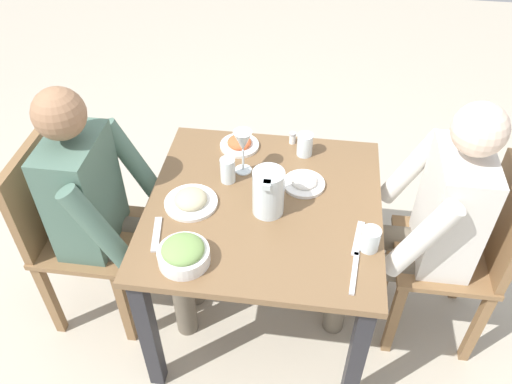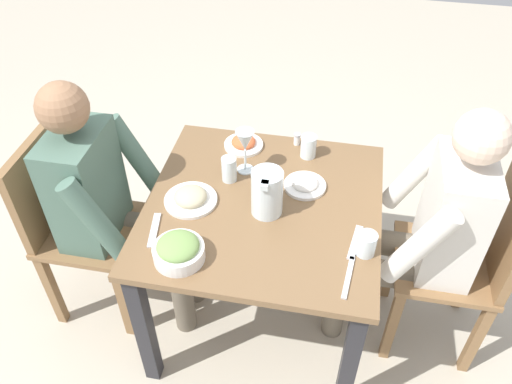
{
  "view_description": "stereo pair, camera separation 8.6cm",
  "coord_description": "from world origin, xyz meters",
  "px_view_note": "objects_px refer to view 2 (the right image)",
  "views": [
    {
      "loc": [
        -1.47,
        -0.17,
        2.12
      ],
      "look_at": [
        0.04,
        0.04,
        0.73
      ],
      "focal_mm": 36.66,
      "sensor_mm": 36.0,
      "label": 1
    },
    {
      "loc": [
        -1.45,
        -0.25,
        2.12
      ],
      "look_at": [
        0.04,
        0.04,
        0.73
      ],
      "focal_mm": 36.66,
      "sensor_mm": 36.0,
      "label": 2
    }
  ],
  "objects_px": {
    "dining_table": "(263,225)",
    "plate_beans": "(191,198)",
    "diner_near": "(424,226)",
    "salad_bowl": "(178,250)",
    "salt_shaker": "(297,139)",
    "water_glass_near_left": "(229,169)",
    "diner_far": "(111,202)",
    "plate_yoghurt": "(305,184)",
    "chair_near": "(468,259)",
    "water_pitcher": "(267,192)",
    "plate_rice_curry": "(244,143)",
    "water_glass_center": "(366,244)",
    "water_glass_near_right": "(308,146)",
    "wine_glass": "(245,143)",
    "chair_far": "(72,220)"
  },
  "relations": [
    {
      "from": "salad_bowl",
      "to": "water_glass_near_left",
      "type": "xyz_separation_m",
      "value": [
        0.44,
        -0.08,
        0.01
      ]
    },
    {
      "from": "dining_table",
      "to": "salt_shaker",
      "type": "bearing_deg",
      "value": -10.52
    },
    {
      "from": "wine_glass",
      "to": "plate_yoghurt",
      "type": "bearing_deg",
      "value": -102.93
    },
    {
      "from": "diner_near",
      "to": "plate_yoghurt",
      "type": "bearing_deg",
      "value": 80.7
    },
    {
      "from": "salt_shaker",
      "to": "plate_beans",
      "type": "bearing_deg",
      "value": 141.46
    },
    {
      "from": "wine_glass",
      "to": "water_glass_near_left",
      "type": "bearing_deg",
      "value": 143.6
    },
    {
      "from": "salad_bowl",
      "to": "water_glass_near_left",
      "type": "height_order",
      "value": "water_glass_near_left"
    },
    {
      "from": "water_pitcher",
      "to": "salt_shaker",
      "type": "xyz_separation_m",
      "value": [
        0.44,
        -0.06,
        -0.07
      ]
    },
    {
      "from": "water_pitcher",
      "to": "diner_near",
      "type": "bearing_deg",
      "value": -81.78
    },
    {
      "from": "dining_table",
      "to": "plate_yoghurt",
      "type": "bearing_deg",
      "value": -48.64
    },
    {
      "from": "dining_table",
      "to": "wine_glass",
      "type": "xyz_separation_m",
      "value": [
        0.19,
        0.11,
        0.26
      ]
    },
    {
      "from": "diner_near",
      "to": "salad_bowl",
      "type": "xyz_separation_m",
      "value": [
        -0.38,
        0.86,
        0.1
      ]
    },
    {
      "from": "plate_rice_curry",
      "to": "water_glass_center",
      "type": "bearing_deg",
      "value": -133.71
    },
    {
      "from": "dining_table",
      "to": "salt_shaker",
      "type": "xyz_separation_m",
      "value": [
        0.41,
        -0.08,
        0.14
      ]
    },
    {
      "from": "chair_far",
      "to": "water_glass_near_right",
      "type": "distance_m",
      "value": 1.06
    },
    {
      "from": "plate_yoghurt",
      "to": "plate_rice_curry",
      "type": "relative_size",
      "value": 0.99
    },
    {
      "from": "plate_beans",
      "to": "plate_rice_curry",
      "type": "xyz_separation_m",
      "value": [
        0.39,
        -0.13,
        -0.0
      ]
    },
    {
      "from": "plate_beans",
      "to": "water_glass_near_left",
      "type": "distance_m",
      "value": 0.2
    },
    {
      "from": "plate_yoghurt",
      "to": "wine_glass",
      "type": "relative_size",
      "value": 0.87
    },
    {
      "from": "chair_near",
      "to": "chair_far",
      "type": "xyz_separation_m",
      "value": [
        -0.1,
        1.65,
        0.0
      ]
    },
    {
      "from": "diner_near",
      "to": "salad_bowl",
      "type": "bearing_deg",
      "value": 113.71
    },
    {
      "from": "diner_near",
      "to": "wine_glass",
      "type": "xyz_separation_m",
      "value": [
        0.14,
        0.73,
        0.2
      ]
    },
    {
      "from": "chair_near",
      "to": "water_pitcher",
      "type": "relative_size",
      "value": 4.73
    },
    {
      "from": "diner_far",
      "to": "salad_bowl",
      "type": "distance_m",
      "value": 0.48
    },
    {
      "from": "diner_near",
      "to": "plate_rice_curry",
      "type": "height_order",
      "value": "diner_near"
    },
    {
      "from": "water_glass_near_left",
      "to": "wine_glass",
      "type": "height_order",
      "value": "wine_glass"
    },
    {
      "from": "diner_near",
      "to": "plate_rice_curry",
      "type": "distance_m",
      "value": 0.83
    },
    {
      "from": "salad_bowl",
      "to": "plate_rice_curry",
      "type": "relative_size",
      "value": 1.06
    },
    {
      "from": "chair_near",
      "to": "salt_shaker",
      "type": "distance_m",
      "value": 0.86
    },
    {
      "from": "chair_far",
      "to": "wine_glass",
      "type": "height_order",
      "value": "wine_glass"
    },
    {
      "from": "salad_bowl",
      "to": "water_glass_near_right",
      "type": "relative_size",
      "value": 1.81
    },
    {
      "from": "diner_far",
      "to": "water_glass_center",
      "type": "xyz_separation_m",
      "value": [
        -0.13,
        -1.02,
        0.1
      ]
    },
    {
      "from": "water_glass_near_left",
      "to": "salt_shaker",
      "type": "xyz_separation_m",
      "value": [
        0.29,
        -0.24,
        -0.03
      ]
    },
    {
      "from": "dining_table",
      "to": "water_glass_near_right",
      "type": "relative_size",
      "value": 9.08
    },
    {
      "from": "dining_table",
      "to": "plate_beans",
      "type": "bearing_deg",
      "value": 98.39
    },
    {
      "from": "water_glass_near_right",
      "to": "salt_shaker",
      "type": "xyz_separation_m",
      "value": [
        0.07,
        0.06,
        -0.02
      ]
    },
    {
      "from": "diner_far",
      "to": "water_glass_near_left",
      "type": "relative_size",
      "value": 11.1
    },
    {
      "from": "plate_rice_curry",
      "to": "plate_beans",
      "type": "bearing_deg",
      "value": 161.65
    },
    {
      "from": "water_pitcher",
      "to": "wine_glass",
      "type": "height_order",
      "value": "wine_glass"
    },
    {
      "from": "plate_rice_curry",
      "to": "water_pitcher",
      "type": "bearing_deg",
      "value": -155.84
    },
    {
      "from": "diner_far",
      "to": "water_glass_near_right",
      "type": "bearing_deg",
      "value": -63.12
    },
    {
      "from": "chair_near",
      "to": "water_glass_near_left",
      "type": "relative_size",
      "value": 8.36
    },
    {
      "from": "water_pitcher",
      "to": "wine_glass",
      "type": "bearing_deg",
      "value": 30.16
    },
    {
      "from": "water_glass_near_left",
      "to": "water_glass_near_right",
      "type": "bearing_deg",
      "value": -53.91
    },
    {
      "from": "salt_shaker",
      "to": "diner_near",
      "type": "bearing_deg",
      "value": -123.07
    },
    {
      "from": "diner_far",
      "to": "plate_yoghurt",
      "type": "height_order",
      "value": "diner_far"
    },
    {
      "from": "plate_beans",
      "to": "water_glass_near_left",
      "type": "height_order",
      "value": "water_glass_near_left"
    },
    {
      "from": "dining_table",
      "to": "plate_yoghurt",
      "type": "relative_size",
      "value": 5.33
    },
    {
      "from": "water_pitcher",
      "to": "wine_glass",
      "type": "xyz_separation_m",
      "value": [
        0.22,
        0.13,
        0.05
      ]
    },
    {
      "from": "plate_beans",
      "to": "salt_shaker",
      "type": "distance_m",
      "value": 0.57
    }
  ]
}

